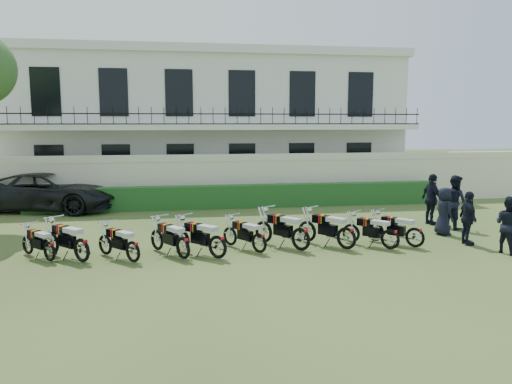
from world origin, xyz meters
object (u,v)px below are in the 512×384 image
at_px(motorcycle_8, 390,234).
at_px(officer_2, 468,218).
at_px(motorcycle_1, 81,244).
at_px(motorcycle_2, 133,246).
at_px(motorcycle_4, 218,241).
at_px(officer_5, 432,199).
at_px(motorcycle_0, 49,247).
at_px(motorcycle_5, 259,238).
at_px(officer_1, 508,225).
at_px(motorcycle_3, 183,243).
at_px(officer_3, 444,211).
at_px(motorcycle_7, 347,233).
at_px(motorcycle_6, 301,234).
at_px(officer_4, 455,202).
at_px(suv, 49,192).
at_px(motorcycle_9, 415,233).

height_order(motorcycle_8, officer_2, officer_2).
height_order(motorcycle_1, motorcycle_2, motorcycle_1).
xyz_separation_m(motorcycle_4, officer_5, (8.13, 3.46, 0.43)).
bearing_deg(motorcycle_0, motorcycle_5, -42.51).
relative_size(motorcycle_8, officer_1, 0.87).
bearing_deg(motorcycle_3, officer_5, -13.23).
relative_size(motorcycle_4, officer_3, 0.94).
relative_size(motorcycle_1, motorcycle_3, 0.91).
bearing_deg(motorcycle_7, motorcycle_5, 140.91).
height_order(motorcycle_4, motorcycle_6, motorcycle_6).
xyz_separation_m(motorcycle_6, motorcycle_8, (2.65, -0.23, -0.07)).
distance_m(motorcycle_4, officer_1, 8.31).
height_order(motorcycle_0, motorcycle_8, motorcycle_8).
height_order(officer_3, officer_4, officer_4).
height_order(motorcycle_6, suv, suv).
distance_m(motorcycle_7, motorcycle_9, 2.11).
bearing_deg(officer_1, officer_5, -16.48).
xyz_separation_m(motorcycle_3, officer_2, (8.63, 0.35, 0.34)).
bearing_deg(officer_2, motorcycle_8, 102.18).
distance_m(motorcycle_0, motorcycle_6, 6.94).
relative_size(motorcycle_6, suv, 0.30).
bearing_deg(motorcycle_9, motorcycle_0, 137.54).
distance_m(motorcycle_6, officer_4, 6.54).
xyz_separation_m(motorcycle_3, motorcycle_6, (3.39, 0.36, 0.05)).
bearing_deg(motorcycle_1, motorcycle_2, -54.63).
relative_size(motorcycle_6, officer_1, 1.06).
xyz_separation_m(motorcycle_1, motorcycle_2, (1.35, -0.22, -0.06)).
height_order(motorcycle_2, officer_1, officer_1).
bearing_deg(motorcycle_8, motorcycle_3, 138.78).
distance_m(suv, officer_2, 16.37).
bearing_deg(officer_1, officer_2, 10.16).
bearing_deg(officer_4, motorcycle_9, 124.01).
bearing_deg(motorcycle_1, motorcycle_6, -42.97).
relative_size(motorcycle_9, officer_1, 0.89).
relative_size(motorcycle_6, officer_2, 1.06).
height_order(motorcycle_2, motorcycle_3, motorcycle_3).
xyz_separation_m(motorcycle_6, officer_4, (6.13, 2.24, 0.41)).
xyz_separation_m(motorcycle_0, officer_1, (12.76, -1.07, 0.39)).
relative_size(officer_1, officer_3, 1.04).
xyz_separation_m(motorcycle_1, officer_3, (11.29, 1.61, 0.28)).
bearing_deg(motorcycle_6, motorcycle_3, 148.35).
bearing_deg(officer_3, officer_2, 177.16).
bearing_deg(motorcycle_3, officer_2, -31.28).
bearing_deg(motorcycle_9, motorcycle_1, 138.84).
relative_size(suv, officer_4, 3.07).
relative_size(motorcycle_7, officer_3, 1.06).
bearing_deg(motorcycle_4, motorcycle_2, 135.41).
bearing_deg(motorcycle_1, motorcycle_0, 120.10).
xyz_separation_m(motorcycle_2, motorcycle_3, (1.32, 0.10, 0.03)).
bearing_deg(officer_3, motorcycle_5, 99.20).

